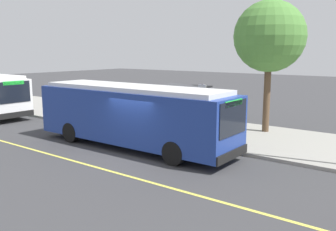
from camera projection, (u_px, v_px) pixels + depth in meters
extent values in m
plane|color=#38383A|center=(136.00, 155.00, 16.25)|extent=(120.00, 120.00, 0.00)
cube|color=gray|center=(207.00, 131.00, 20.93)|extent=(44.00, 6.40, 0.15)
cube|color=#E0D64C|center=(98.00, 168.00, 14.53)|extent=(36.00, 0.14, 0.01)
cube|color=navy|center=(132.00, 115.00, 17.42)|extent=(10.54, 2.63, 2.40)
cube|color=silver|center=(132.00, 88.00, 17.19)|extent=(9.70, 2.37, 0.20)
cube|color=black|center=(233.00, 118.00, 14.22)|extent=(0.06, 2.17, 1.34)
cube|color=black|center=(150.00, 106.00, 18.38)|extent=(9.26, 0.11, 1.06)
cube|color=yellow|center=(150.00, 131.00, 18.60)|extent=(10.00, 0.11, 0.28)
cube|color=#26D83F|center=(234.00, 103.00, 14.11)|extent=(0.04, 1.40, 0.24)
cube|color=black|center=(232.00, 155.00, 14.46)|extent=(0.10, 2.50, 0.36)
cylinder|color=black|center=(204.00, 142.00, 16.57)|extent=(1.00, 0.29, 1.00)
cylinder|color=black|center=(173.00, 153.00, 14.76)|extent=(1.00, 0.29, 1.00)
cylinder|color=black|center=(104.00, 125.00, 20.38)|extent=(1.00, 0.29, 1.00)
cylinder|color=black|center=(71.00, 132.00, 18.56)|extent=(1.00, 0.29, 1.00)
cube|color=black|center=(14.00, 92.00, 23.30)|extent=(0.07, 2.17, 1.34)
cube|color=#26D83F|center=(14.00, 83.00, 23.19)|extent=(0.05, 1.40, 0.24)
cube|color=black|center=(16.00, 115.00, 23.54)|extent=(0.11, 2.50, 0.36)
cylinder|color=black|center=(16.00, 110.00, 25.67)|extent=(1.00, 0.29, 1.00)
cylinder|color=#333338|center=(208.00, 108.00, 20.90)|extent=(0.10, 0.10, 2.40)
cylinder|color=#333338|center=(196.00, 111.00, 19.89)|extent=(0.10, 0.10, 2.40)
cylinder|color=#333338|center=(172.00, 104.00, 22.46)|extent=(0.10, 0.10, 2.40)
cylinder|color=#333338|center=(159.00, 107.00, 21.44)|extent=(0.10, 0.10, 2.40)
cube|color=#333338|center=(183.00, 86.00, 20.96)|extent=(2.90, 1.60, 0.08)
cube|color=#4C606B|center=(190.00, 106.00, 21.68)|extent=(2.47, 0.04, 2.16)
cube|color=navy|center=(165.00, 106.00, 21.96)|extent=(0.06, 1.11, 1.82)
cube|color=brown|center=(185.00, 120.00, 21.46)|extent=(1.60, 0.44, 0.06)
cube|color=brown|center=(188.00, 114.00, 21.60)|extent=(1.60, 0.05, 0.44)
cube|color=#333338|center=(175.00, 122.00, 21.93)|extent=(0.08, 0.40, 0.45)
cube|color=#333338|center=(196.00, 125.00, 21.07)|extent=(0.08, 0.40, 0.45)
cylinder|color=#333338|center=(202.00, 112.00, 18.33)|extent=(0.07, 0.07, 2.80)
cube|color=white|center=(202.00, 90.00, 18.12)|extent=(0.44, 0.03, 0.56)
cube|color=red|center=(202.00, 90.00, 18.11)|extent=(0.40, 0.01, 0.16)
cylinder|color=brown|center=(267.00, 98.00, 20.14)|extent=(0.36, 0.36, 3.74)
sphere|color=#4C8438|center=(270.00, 36.00, 19.57)|extent=(3.81, 3.81, 3.81)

